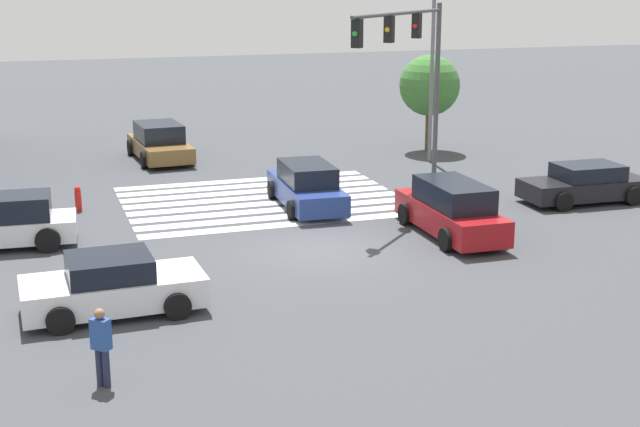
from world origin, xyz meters
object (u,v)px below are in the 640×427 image
car_1 (451,210)px  street_light_pole_a (432,54)px  traffic_signal_mast (412,55)px  car_2 (307,186)px  car_4 (113,286)px  pedestrian (101,344)px  tree_corner_a (430,86)px  fire_hydrant (78,199)px  car_6 (160,143)px  car_3 (585,184)px  car_0 (4,223)px

car_1 → street_light_pole_a: 11.98m
traffic_signal_mast → car_2: bearing=-43.6°
traffic_signal_mast → car_4: traffic_signal_mast is taller
car_1 → street_light_pole_a: (-4.26, -10.55, 3.73)m
car_2 → pedestrian: (7.89, 11.97, 0.15)m
tree_corner_a → car_4: bearing=45.8°
fire_hydrant → street_light_pole_a: bearing=-165.1°
traffic_signal_mast → car_6: size_ratio=1.35×
car_2 → street_light_pole_a: street_light_pole_a is taller
traffic_signal_mast → car_3: size_ratio=1.50×
pedestrian → tree_corner_a: 25.83m
fire_hydrant → car_4: bearing=90.9°
car_6 → tree_corner_a: 12.16m
car_1 → car_4: (10.40, 3.34, -0.16)m
traffic_signal_mast → car_0: (13.59, 1.76, -4.30)m
traffic_signal_mast → pedestrian: bearing=0.8°
car_1 → pedestrian: bearing=124.2°
car_4 → pedestrian: pedestrian is taller
car_3 → car_6: 17.81m
traffic_signal_mast → street_light_pole_a: street_light_pole_a is taller
car_2 → tree_corner_a: size_ratio=1.12×
car_2 → car_6: size_ratio=0.97×
car_6 → pedestrian: bearing=-14.9°
car_2 → car_3: size_ratio=1.09×
car_0 → tree_corner_a: (-18.06, -9.70, 2.23)m
car_6 → fire_hydrant: car_6 is taller
car_0 → car_1: bearing=170.6°
car_1 → car_2: car_1 is taller
pedestrian → fire_hydrant: 13.90m
traffic_signal_mast → car_1: bearing=36.2°
car_2 → street_light_pole_a: size_ratio=0.65×
car_0 → street_light_pole_a: street_light_pole_a is taller
car_6 → fire_hydrant: (3.94, 7.93, -0.31)m
car_2 → car_4: 10.85m
car_2 → car_3: car_2 is taller
street_light_pole_a → traffic_signal_mast: bearing=58.6°
car_0 → fire_hydrant: car_0 is taller
car_3 → car_1: bearing=21.5°
car_1 → tree_corner_a: bearing=-21.6°
car_1 → car_2: bearing=34.2°
car_0 → car_3: 19.20m
car_3 → car_4: (16.73, 5.65, 0.01)m
car_1 → street_light_pole_a: size_ratio=0.65×
car_2 → fire_hydrant: car_2 is taller
car_4 → fire_hydrant: (0.15, -9.95, -0.22)m
car_3 → tree_corner_a: (1.13, -10.41, 2.33)m
fire_hydrant → tree_corner_a: bearing=-158.8°
traffic_signal_mast → street_light_pole_a: size_ratio=0.90×
car_0 → pedestrian: 10.47m
car_2 → car_3: bearing=-101.2°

